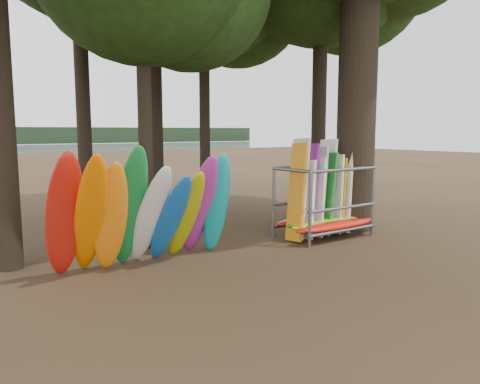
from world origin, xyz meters
TOP-DOWN VIEW (x-y plane):
  - ground at (0.00, 0.00)m, footprint 120.00×120.00m
  - kayak_row at (-2.75, 0.70)m, footprint 4.40×2.11m
  - storage_rack at (2.79, 0.66)m, footprint 3.15×1.62m

SIDE VIEW (x-z plane):
  - ground at x=0.00m, z-range 0.00..0.00m
  - storage_rack at x=2.79m, z-range -0.46..2.43m
  - kayak_row at x=-2.75m, z-range -0.22..2.73m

